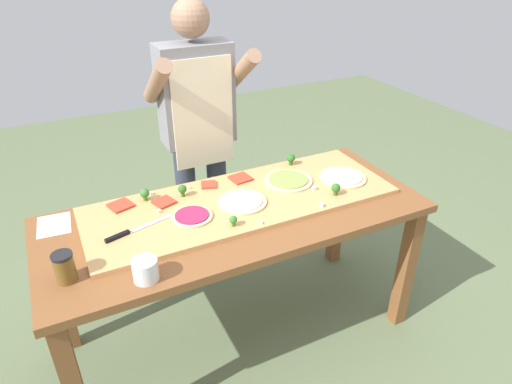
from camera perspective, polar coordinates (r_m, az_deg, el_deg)
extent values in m
plane|color=#60704C|center=(2.64, -2.11, -17.27)|extent=(8.00, 8.00, 0.00)
cube|color=brown|center=(2.57, 18.54, -9.21)|extent=(0.07, 0.07, 0.75)
cube|color=brown|center=(2.51, -23.79, -11.47)|extent=(0.07, 0.07, 0.75)
cube|color=brown|center=(2.95, 10.28, -2.49)|extent=(0.07, 0.07, 0.75)
cube|color=brown|center=(2.14, -2.49, -2.97)|extent=(1.81, 0.76, 0.04)
cube|color=tan|center=(2.20, -1.80, -1.07)|extent=(1.51, 0.54, 0.02)
cube|color=#B7BABF|center=(2.05, -13.27, -3.95)|extent=(0.21, 0.08, 0.00)
cube|color=black|center=(1.99, -17.21, -5.45)|extent=(0.11, 0.05, 0.02)
cylinder|color=beige|center=(2.15, -1.77, -1.26)|extent=(0.24, 0.24, 0.01)
cylinder|color=silver|center=(2.15, -1.77, -1.08)|extent=(0.19, 0.19, 0.01)
cylinder|color=beige|center=(2.06, -8.15, -3.10)|extent=(0.19, 0.19, 0.01)
cylinder|color=#9E234C|center=(2.06, -8.16, -2.91)|extent=(0.15, 0.15, 0.01)
cylinder|color=beige|center=(2.34, 4.13, 1.45)|extent=(0.25, 0.25, 0.01)
cylinder|color=#899E4C|center=(2.34, 4.14, 1.63)|extent=(0.21, 0.21, 0.01)
cylinder|color=beige|center=(2.41, 10.97, 1.79)|extent=(0.25, 0.25, 0.01)
cylinder|color=beige|center=(2.41, 10.99, 1.96)|extent=(0.20, 0.20, 0.01)
cube|color=#BC3D28|center=(2.19, -11.62, -1.27)|extent=(0.11, 0.11, 0.01)
cube|color=#BC3D28|center=(2.36, -1.98, 1.75)|extent=(0.11, 0.11, 0.01)
cube|color=#BC3D28|center=(2.21, -16.85, -1.66)|extent=(0.12, 0.12, 0.01)
cube|color=#BC3D28|center=(2.31, -6.04, 0.93)|extent=(0.09, 0.09, 0.01)
cylinder|color=#366618|center=(2.25, 10.07, -0.10)|extent=(0.02, 0.02, 0.02)
sphere|color=#2D6623|center=(2.23, 10.13, 0.52)|extent=(0.05, 0.05, 0.05)
cylinder|color=#3F7220|center=(2.23, -13.90, -0.77)|extent=(0.02, 0.02, 0.02)
sphere|color=#38752D|center=(2.22, -13.99, -0.14)|extent=(0.05, 0.05, 0.05)
cylinder|color=#366618|center=(2.52, 4.44, 3.73)|extent=(0.02, 0.02, 0.03)
sphere|color=#2D6623|center=(2.50, 4.46, 4.33)|extent=(0.05, 0.05, 0.05)
cylinder|color=#366618|center=(2.23, -9.30, -0.25)|extent=(0.02, 0.02, 0.03)
sphere|color=#2D6623|center=(2.22, -9.36, 0.38)|extent=(0.04, 0.04, 0.04)
cylinder|color=#3F7220|center=(1.98, -2.90, -4.09)|extent=(0.02, 0.02, 0.02)
sphere|color=#38752D|center=(1.97, -2.92, -3.53)|extent=(0.04, 0.04, 0.04)
cube|color=white|center=(2.28, 7.43, 0.49)|extent=(0.02, 0.02, 0.02)
cube|color=silver|center=(2.28, -13.14, -0.17)|extent=(0.02, 0.02, 0.02)
cube|color=white|center=(2.14, 8.28, -1.64)|extent=(0.03, 0.03, 0.02)
cube|color=white|center=(2.00, 0.63, -3.93)|extent=(0.02, 0.02, 0.01)
cube|color=silver|center=(2.12, -12.23, -2.42)|extent=(0.02, 0.02, 0.01)
cube|color=white|center=(2.29, -8.56, 0.54)|extent=(0.01, 0.01, 0.01)
cylinder|color=white|center=(1.76, -13.90, -9.59)|extent=(0.10, 0.10, 0.09)
cylinder|color=white|center=(1.77, -13.83, -10.03)|extent=(0.09, 0.09, 0.05)
cylinder|color=brown|center=(1.84, -23.14, -8.95)|extent=(0.08, 0.08, 0.11)
cylinder|color=black|center=(1.81, -23.52, -7.43)|extent=(0.08, 0.08, 0.01)
cube|color=white|center=(2.23, -24.32, -3.83)|extent=(0.16, 0.20, 0.00)
cylinder|color=#333847|center=(2.82, -8.63, -2.24)|extent=(0.12, 0.12, 0.90)
cylinder|color=#333847|center=(2.88, -4.87, -1.33)|extent=(0.12, 0.12, 0.90)
cube|color=gray|center=(2.55, -7.70, 12.25)|extent=(0.40, 0.20, 0.55)
cube|color=beige|center=(2.48, -6.73, 9.79)|extent=(0.34, 0.01, 0.60)
cylinder|color=#997056|center=(2.36, -12.48, 13.49)|extent=(0.08, 0.39, 0.31)
cylinder|color=#997056|center=(2.51, -1.97, 15.08)|extent=(0.08, 0.39, 0.31)
sphere|color=#997056|center=(2.46, -8.36, 21.05)|extent=(0.20, 0.20, 0.20)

